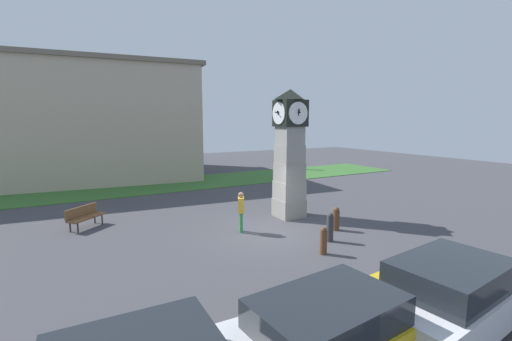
% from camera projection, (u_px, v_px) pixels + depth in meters
% --- Properties ---
extents(ground_plane, '(67.01, 67.01, 0.00)m').
position_uv_depth(ground_plane, '(270.00, 233.00, 13.63)').
color(ground_plane, '#424247').
extents(clock_tower, '(1.57, 1.56, 5.81)m').
position_uv_depth(clock_tower, '(290.00, 153.00, 15.54)').
color(clock_tower, gray).
rests_on(clock_tower, ground_plane).
extents(bollard_near_tower, '(0.24, 0.24, 0.94)m').
position_uv_depth(bollard_near_tower, '(324.00, 240.00, 11.37)').
color(bollard_near_tower, brown).
rests_on(bollard_near_tower, ground_plane).
extents(bollard_mid_row, '(0.26, 0.26, 1.09)m').
position_uv_depth(bollard_mid_row, '(330.00, 227.00, 12.57)').
color(bollard_mid_row, '#333338').
rests_on(bollard_mid_row, ground_plane).
extents(bollard_far_row, '(0.29, 0.29, 0.97)m').
position_uv_depth(bollard_far_row, '(336.00, 218.00, 13.88)').
color(bollard_far_row, brown).
rests_on(bollard_far_row, ground_plane).
extents(car_near_tower, '(4.69, 2.18, 1.52)m').
position_uv_depth(car_near_tower, '(337.00, 334.00, 5.89)').
color(car_near_tower, gold).
rests_on(car_near_tower, ground_plane).
extents(car_by_building, '(4.56, 2.29, 1.60)m').
position_uv_depth(car_by_building, '(454.00, 294.00, 7.18)').
color(car_by_building, silver).
rests_on(car_by_building, ground_plane).
extents(bench, '(1.54, 1.46, 0.90)m').
position_uv_depth(bench, '(85.00, 216.00, 14.18)').
color(bench, brown).
rests_on(bench, ground_plane).
extents(pedestrian_near_bench, '(0.39, 0.46, 1.63)m').
position_uv_depth(pedestrian_near_bench, '(241.00, 209.00, 13.58)').
color(pedestrian_near_bench, '#338C4C').
rests_on(pedestrian_near_bench, ground_plane).
extents(pedestrian_crossing_lot, '(0.43, 0.46, 1.75)m').
position_uv_depth(pedestrian_crossing_lot, '(304.00, 159.00, 31.02)').
color(pedestrian_crossing_lot, '#264CA5').
rests_on(pedestrian_crossing_lot, ground_plane).
extents(warehouse_blue_far, '(20.63, 14.07, 8.61)m').
position_uv_depth(warehouse_blue_far, '(62.00, 122.00, 26.22)').
color(warehouse_blue_far, '#B7A88E').
rests_on(warehouse_blue_far, ground_plane).
extents(grass_verge_far, '(40.20, 5.63, 0.04)m').
position_uv_depth(grass_verge_far, '(157.00, 185.00, 23.49)').
color(grass_verge_far, '#386B2D').
rests_on(grass_verge_far, ground_plane).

